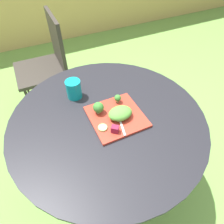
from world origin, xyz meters
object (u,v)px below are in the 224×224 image
at_px(patio_chair, 48,60).
at_px(salad_plate, 116,117).
at_px(drinking_glass, 74,90).
at_px(fork, 120,121).

bearing_deg(patio_chair, salad_plate, -80.70).
height_order(salad_plate, drinking_glass, drinking_glass).
distance_m(patio_chair, salad_plate, 1.08).
bearing_deg(salad_plate, drinking_glass, 119.92).
relative_size(patio_chair, fork, 5.85).
distance_m(drinking_glass, fork, 0.33).
xyz_separation_m(salad_plate, fork, (-0.00, -0.04, 0.01)).
relative_size(patio_chair, drinking_glass, 8.25).
bearing_deg(drinking_glass, patio_chair, 91.82).
bearing_deg(patio_chair, drinking_glass, -88.18).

